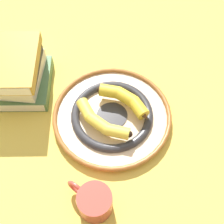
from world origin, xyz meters
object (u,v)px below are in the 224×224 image
Objects in this scene: decorative_bowl at (112,116)px; banana_b at (126,99)px; book_stack at (16,73)px; banana_a at (100,121)px; coffee_mug at (94,202)px.

banana_b is (0.05, 0.01, 0.03)m from decorative_bowl.
decorative_bowl is 1.35× the size of book_stack.
banana_a is (-0.05, -0.01, 0.03)m from decorative_bowl.
book_stack reaches higher than decorative_bowl.
banana_a is 0.10m from banana_b.
decorative_bowl is 2.79× the size of coffee_mug.
banana_b is at bearing -69.49° from coffee_mug.
book_stack reaches higher than banana_b.
banana_b is 0.67× the size of book_stack.
decorative_bowl is 2.01× the size of banana_b.
book_stack is at bearing -20.61° from coffee_mug.
banana_b is (0.10, 0.02, 0.00)m from banana_a.
coffee_mug reaches higher than banana_a.
banana_a is 0.22m from coffee_mug.
coffee_mug is (-0.12, -0.18, -0.01)m from banana_a.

